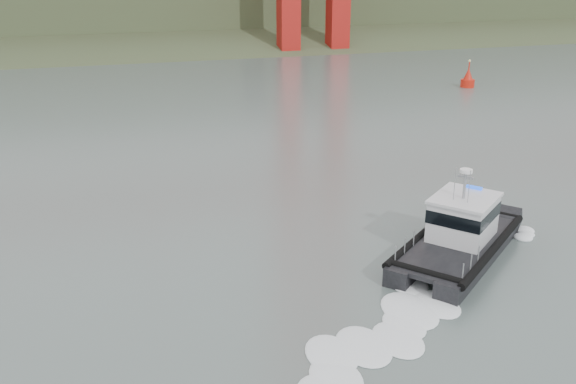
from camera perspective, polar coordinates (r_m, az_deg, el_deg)
The scene contains 3 objects.
ground at distance 27.78m, azimuth 9.39°, elevation -11.10°, with size 400.00×400.00×0.00m, color #4F5E5A.
patrol_boat at distance 33.36m, azimuth 15.00°, elevation -3.63°, with size 9.84×9.02×4.77m.
nav_buoy at distance 77.26m, azimuth 15.70°, elevation 9.61°, with size 1.59×1.59×3.30m.
Camera 1 is at (-10.98, -21.06, 14.40)m, focal length 40.00 mm.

